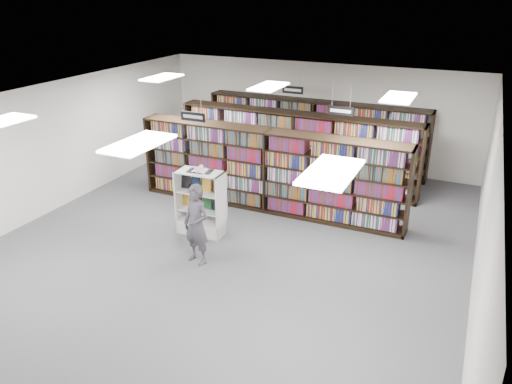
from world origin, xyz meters
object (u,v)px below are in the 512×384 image
at_px(bookshelf_row_near, 268,171).
at_px(shopper, 196,225).
at_px(endcap_display, 202,212).
at_px(open_book, 200,170).

relative_size(bookshelf_row_near, shopper, 4.07).
bearing_deg(endcap_display, bookshelf_row_near, 62.19).
relative_size(open_book, shopper, 0.35).
bearing_deg(bookshelf_row_near, open_book, -115.58).
distance_m(open_book, shopper, 1.53).
xyz_separation_m(endcap_display, open_book, (-0.00, -0.02, 1.05)).
distance_m(endcap_display, open_book, 1.05).
relative_size(endcap_display, shopper, 0.88).
bearing_deg(open_book, endcap_display, 69.67).
distance_m(endcap_display, shopper, 1.43).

